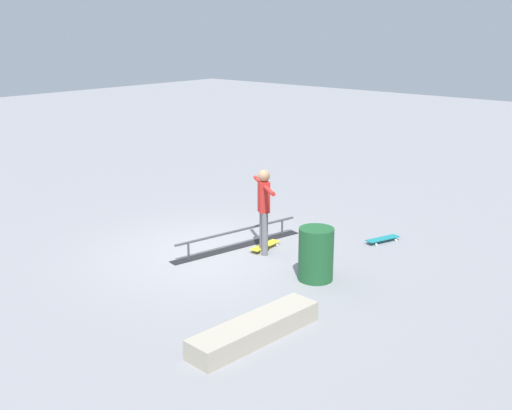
{
  "coord_description": "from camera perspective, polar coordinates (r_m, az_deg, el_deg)",
  "views": [
    {
      "loc": [
        8.47,
        8.59,
        4.46
      ],
      "look_at": [
        -0.59,
        0.66,
        1.0
      ],
      "focal_mm": 44.34,
      "sensor_mm": 36.0,
      "label": 1
    }
  ],
  "objects": [
    {
      "name": "skate_ledge",
      "position": [
        9.43,
        -0.1,
        -11.16
      ],
      "size": [
        2.3,
        0.67,
        0.3
      ],
      "primitive_type": "cube",
      "rotation": [
        0.0,
        0.0,
        -0.07
      ],
      "color": "#B2A893",
      "rests_on": "ground_plane"
    },
    {
      "name": "grind_rail",
      "position": [
        13.1,
        -1.65,
        -3.11
      ],
      "size": [
        3.15,
        0.84,
        0.38
      ],
      "rotation": [
        0.0,
        0.0,
        -0.19
      ],
      "color": "black",
      "rests_on": "ground_plane"
    },
    {
      "name": "skater_main",
      "position": [
        12.47,
        0.71,
        -0.06
      ],
      "size": [
        0.86,
        1.19,
        1.73
      ],
      "rotation": [
        0.0,
        0.0,
        4.11
      ],
      "color": "slate",
      "rests_on": "ground_plane"
    },
    {
      "name": "ground_plane",
      "position": [
        12.86,
        -3.97,
        -4.3
      ],
      "size": [
        60.0,
        60.0,
        0.0
      ],
      "primitive_type": "plane",
      "color": "gray"
    },
    {
      "name": "skateboard_main",
      "position": [
        13.0,
        0.84,
        -3.68
      ],
      "size": [
        0.81,
        0.3,
        0.09
      ],
      "rotation": [
        0.0,
        0.0,
        3.21
      ],
      "color": "yellow",
      "rests_on": "ground_plane"
    },
    {
      "name": "loose_skateboard_teal",
      "position": [
        13.67,
        11.36,
        -3.01
      ],
      "size": [
        0.82,
        0.44,
        0.09
      ],
      "rotation": [
        0.0,
        0.0,
        2.83
      ],
      "color": "teal",
      "rests_on": "ground_plane"
    },
    {
      "name": "trash_bin",
      "position": [
        11.41,
        5.43,
        -4.43
      ],
      "size": [
        0.63,
        0.63,
        0.97
      ],
      "primitive_type": "cylinder",
      "color": "#1E592D",
      "rests_on": "ground_plane"
    }
  ]
}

